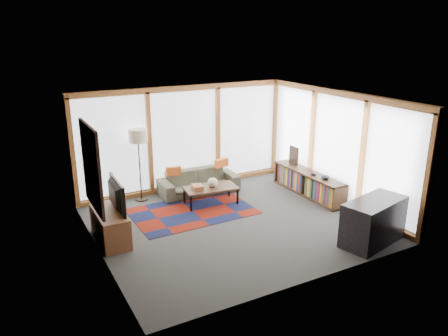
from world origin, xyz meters
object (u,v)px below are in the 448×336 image
sofa (199,182)px  television (112,195)px  coffee_table (211,195)px  bookshelf (308,183)px  tv_console (110,226)px  bar_counter (373,221)px  floor_lamp (140,165)px

sofa → television: size_ratio=1.88×
coffee_table → bookshelf: (2.36, -0.60, 0.08)m
sofa → tv_console: bearing=-147.4°
tv_console → bar_counter: bar_counter is taller
sofa → television: 2.96m
bookshelf → television: 4.83m
sofa → bar_counter: 4.33m
floor_lamp → bar_counter: floor_lamp is taller
sofa → bar_counter: bearing=-63.6°
floor_lamp → television: floor_lamp is taller
floor_lamp → coffee_table: floor_lamp is taller
bar_counter → tv_console: bearing=137.8°
television → sofa: bearing=-57.3°
floor_lamp → tv_console: (-1.18, -1.75, -0.56)m
sofa → bookshelf: (2.30, -1.37, 0.00)m
sofa → floor_lamp: (-1.40, 0.23, 0.57)m
floor_lamp → tv_console: floor_lamp is taller
sofa → bookshelf: bearing=-28.7°
floor_lamp → sofa: bearing=-9.2°
sofa → television: (-2.49, -1.48, 0.61)m
coffee_table → tv_console: size_ratio=1.01×
sofa → coffee_table: sofa is taller
bookshelf → television: television is taller
sofa → floor_lamp: 1.53m
coffee_table → tv_console: (-2.52, -0.75, 0.10)m
sofa → television: bearing=-147.2°
bookshelf → bar_counter: bearing=-101.4°
bookshelf → television: (-4.79, -0.11, 0.61)m
bar_counter → coffee_table: bearing=107.0°
sofa → floor_lamp: bearing=172.9°
tv_console → coffee_table: bearing=16.5°
tv_console → television: television is taller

